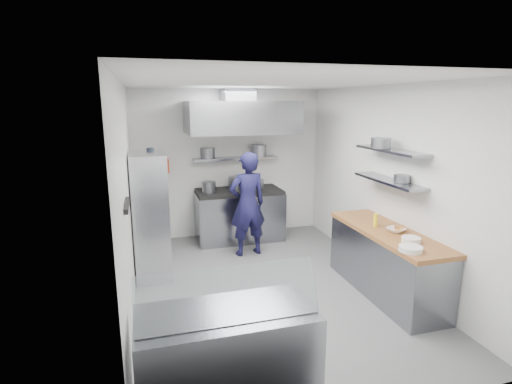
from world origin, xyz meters
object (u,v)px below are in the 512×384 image
object	(u,v)px
gas_range	(239,216)
wire_rack	(151,215)
display_case	(227,357)
chef	(247,204)

from	to	relation	value
gas_range	wire_rack	world-z (taller)	wire_rack
wire_rack	display_case	world-z (taller)	wire_rack
chef	display_case	size ratio (longest dim) A/B	1.18
gas_range	wire_rack	size ratio (longest dim) A/B	0.86
gas_range	display_case	bearing A→B (deg)	-105.02
gas_range	chef	size ratio (longest dim) A/B	0.91
gas_range	display_case	distance (m)	4.25
wire_rack	display_case	bearing A→B (deg)	-79.73
chef	display_case	xyz separation A→B (m)	(-1.05, -3.30, -0.46)
chef	wire_rack	xyz separation A→B (m)	(-1.58, -0.38, 0.04)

